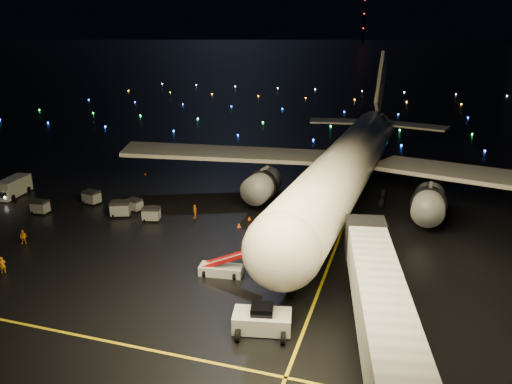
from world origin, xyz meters
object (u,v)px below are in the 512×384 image
Objects in this scene: belt_loader at (221,261)px; baggage_cart_4 at (92,197)px; airliner at (354,132)px; baggage_cart_1 at (120,209)px; service_truck at (14,187)px; baggage_cart_2 at (135,205)px; baggage_cart_3 at (40,207)px; pushback_tug at (262,318)px; crew_c at (195,211)px; baggage_cart_0 at (151,214)px; crew_b at (23,237)px; crew_a at (2,265)px.

belt_loader is 26.74m from baggage_cart_4.
airliner is 28.44× the size of baggage_cart_1.
airliner is at bearing 7.18° from service_truck.
baggage_cart_3 is (-10.59, -4.32, 0.06)m from baggage_cart_2.
baggage_cart_4 is (-29.32, 20.84, -0.16)m from pushback_tug.
pushback_tug is at bearing -57.20° from belt_loader.
baggage_cart_3 is (-18.88, -4.12, -0.03)m from crew_c.
baggage_cart_3 is 0.93× the size of baggage_cart_4.
pushback_tug reaches higher than baggage_cart_0.
crew_c is (14.14, 12.36, 0.06)m from crew_b.
crew_a is 0.77× the size of baggage_cart_4.
baggage_cart_1 is at bearing 130.62° from pushback_tug.
baggage_cart_0 is 10.81m from baggage_cart_4.
crew_c is (11.32, 18.29, 0.06)m from crew_a.
service_truck is at bearing 149.85° from baggage_cart_1.
service_truck is at bearing 113.63° from crew_b.
baggage_cart_4 is at bearing -170.61° from baggage_cart_2.
crew_b is 0.81× the size of baggage_cart_0.
crew_a is 0.88× the size of baggage_cart_2.
crew_a is at bearing -85.76° from crew_b.
baggage_cart_2 is (5.86, 12.56, -0.03)m from crew_b.
crew_c is at bearing 116.29° from belt_loader.
baggage_cart_2 is 6.69m from baggage_cart_4.
service_truck reaches higher than baggage_cart_0.
baggage_cart_1 is at bearing -83.89° from crew_c.
airliner reaches higher than baggage_cart_1.
baggage_cart_0 is 14.40m from baggage_cart_3.
baggage_cart_2 is 0.93× the size of baggage_cart_3.
service_truck is at bearing -161.22° from airliner.
pushback_tug is at bearing 28.79° from crew_c.
pushback_tug is at bearing -27.12° from baggage_cart_2.
pushback_tug is at bearing -34.95° from service_truck.
airliner reaches higher than baggage_cart_3.
baggage_cart_0 is at bearing -19.34° from baggage_cart_2.
airliner is at bearing -6.80° from crew_a.
baggage_cart_4 is at bearing -7.23° from service_truck.
pushback_tug is at bearing -58.57° from crew_a.
baggage_cart_0 is 4.32m from baggage_cart_1.
crew_c is 0.76× the size of baggage_cart_1.
crew_c reaches higher than crew_a.
service_truck reaches higher than baggage_cart_1.
belt_loader is at bearing -38.34° from crew_a.
airliner is at bearing 64.44° from belt_loader.
crew_a is 18.74m from baggage_cart_2.
crew_a is 0.81× the size of baggage_cart_0.
crew_c is 5.13m from baggage_cart_0.
belt_loader reaches higher than baggage_cart_0.
crew_c is 0.82× the size of baggage_cart_4.
pushback_tug is at bearing -28.87° from baggage_cart_3.
belt_loader is 3.25× the size of baggage_cart_2.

